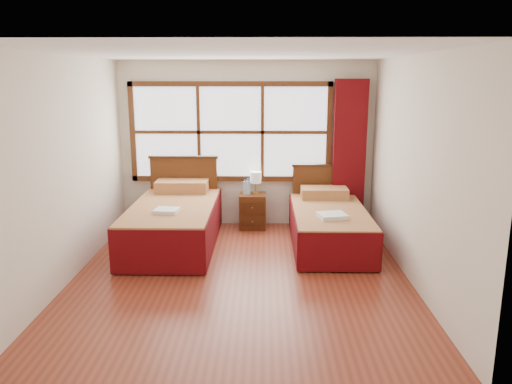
{
  "coord_description": "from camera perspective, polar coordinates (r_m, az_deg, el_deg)",
  "views": [
    {
      "loc": [
        0.28,
        -5.61,
        2.36
      ],
      "look_at": [
        0.17,
        0.7,
        0.89
      ],
      "focal_mm": 35.0,
      "sensor_mm": 36.0,
      "label": 1
    }
  ],
  "objects": [
    {
      "name": "wall_back",
      "position": [
        7.93,
        -1.08,
        5.45
      ],
      "size": [
        4.0,
        0.0,
        4.0
      ],
      "primitive_type": "plane",
      "rotation": [
        1.57,
        0.0,
        0.0
      ],
      "color": "silver",
      "rests_on": "floor"
    },
    {
      "name": "wall_right",
      "position": [
        5.96,
        17.73,
        2.27
      ],
      "size": [
        0.0,
        4.5,
        4.5
      ],
      "primitive_type": "plane",
      "rotation": [
        1.57,
        0.0,
        -1.57
      ],
      "color": "silver",
      "rests_on": "floor"
    },
    {
      "name": "towels_right",
      "position": [
        6.65,
        8.7,
        -2.68
      ],
      "size": [
        0.41,
        0.38,
        0.06
      ],
      "rotation": [
        0.0,
        0.0,
        0.22
      ],
      "color": "white",
      "rests_on": "bed_right"
    },
    {
      "name": "towels_left",
      "position": [
        6.67,
        -10.18,
        -2.1
      ],
      "size": [
        0.34,
        0.3,
        0.05
      ],
      "rotation": [
        0.0,
        0.0,
        -0.12
      ],
      "color": "white",
      "rests_on": "bed_left"
    },
    {
      "name": "nightstand",
      "position": [
        7.88,
        -0.39,
        -2.2
      ],
      "size": [
        0.41,
        0.41,
        0.55
      ],
      "color": "#4F2811",
      "rests_on": "floor"
    },
    {
      "name": "bottle_far",
      "position": [
        7.79,
        -0.89,
        0.57
      ],
      "size": [
        0.07,
        0.07,
        0.25
      ],
      "color": "silver",
      "rests_on": "nightstand"
    },
    {
      "name": "floor",
      "position": [
        6.09,
        -1.78,
        -9.67
      ],
      "size": [
        4.5,
        4.5,
        0.0
      ],
      "primitive_type": "plane",
      "color": "brown",
      "rests_on": "ground"
    },
    {
      "name": "bottle_near",
      "position": [
        7.8,
        -1.25,
        0.52
      ],
      "size": [
        0.06,
        0.06,
        0.23
      ],
      "color": "silver",
      "rests_on": "nightstand"
    },
    {
      "name": "curtain",
      "position": [
        7.92,
        10.57,
        4.27
      ],
      "size": [
        0.5,
        0.16,
        2.3
      ],
      "primitive_type": "cube",
      "color": "#5E090D",
      "rests_on": "wall_back"
    },
    {
      "name": "ceiling",
      "position": [
        5.62,
        -1.98,
        15.59
      ],
      "size": [
        4.5,
        4.5,
        0.0
      ],
      "primitive_type": "plane",
      "rotation": [
        3.14,
        0.0,
        0.0
      ],
      "color": "white",
      "rests_on": "wall_back"
    },
    {
      "name": "wall_left",
      "position": [
        6.14,
        -20.86,
        2.34
      ],
      "size": [
        0.0,
        4.5,
        4.5
      ],
      "primitive_type": "plane",
      "rotation": [
        1.57,
        0.0,
        1.57
      ],
      "color": "silver",
      "rests_on": "floor"
    },
    {
      "name": "lamp",
      "position": [
        7.83,
        -0.04,
        1.6
      ],
      "size": [
        0.18,
        0.18,
        0.34
      ],
      "color": "gold",
      "rests_on": "nightstand"
    },
    {
      "name": "bed_right",
      "position": [
        7.16,
        8.33,
        -3.66
      ],
      "size": [
        1.04,
        2.06,
        1.01
      ],
      "color": "#381E0B",
      "rests_on": "floor"
    },
    {
      "name": "bed_left",
      "position": [
        7.21,
        -9.29,
        -3.27
      ],
      "size": [
        1.16,
        2.26,
        1.14
      ],
      "color": "#381E0B",
      "rests_on": "floor"
    },
    {
      "name": "window",
      "position": [
        7.88,
        -2.92,
        6.85
      ],
      "size": [
        3.16,
        0.06,
        1.56
      ],
      "color": "white",
      "rests_on": "wall_back"
    }
  ]
}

